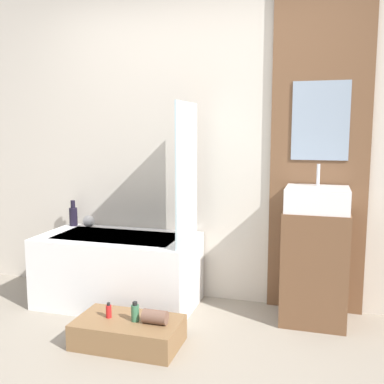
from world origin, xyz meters
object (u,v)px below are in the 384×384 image
(vase_tall_dark, at_px, (73,215))
(bottle_soap_primary, at_px, (109,311))
(bottle_soap_secondary, at_px, (135,312))
(bathtub, at_px, (118,270))
(sink, at_px, (317,199))
(wooden_step_bench, at_px, (128,332))
(vase_round_light, at_px, (89,221))

(vase_tall_dark, height_order, bottle_soap_primary, vase_tall_dark)
(vase_tall_dark, bearing_deg, bottle_soap_secondary, -42.17)
(bathtub, height_order, sink, sink)
(wooden_step_bench, bearing_deg, bathtub, 120.34)
(wooden_step_bench, distance_m, bottle_soap_secondary, 0.15)
(wooden_step_bench, bearing_deg, bottle_soap_secondary, 0.00)
(bottle_soap_primary, relative_size, bottle_soap_secondary, 0.79)
(sink, distance_m, vase_round_light, 1.93)
(bottle_soap_primary, bearing_deg, vase_round_light, 125.56)
(bathtub, xyz_separation_m, vase_round_light, (-0.38, 0.23, 0.33))
(vase_round_light, bearing_deg, bottle_soap_primary, -54.44)
(wooden_step_bench, bearing_deg, vase_round_light, 131.26)
(sink, bearing_deg, bottle_soap_primary, -150.67)
(vase_round_light, distance_m, bottle_soap_secondary, 1.23)
(bottle_soap_primary, bearing_deg, vase_tall_dark, 131.51)
(sink, distance_m, bottle_soap_primary, 1.64)
(vase_tall_dark, relative_size, bottle_soap_primary, 2.19)
(vase_round_light, xyz_separation_m, bottle_soap_primary, (0.61, -0.85, -0.40))
(sink, bearing_deg, wooden_step_bench, -147.84)
(vase_tall_dark, height_order, vase_round_light, vase_tall_dark)
(sink, bearing_deg, bottle_soap_secondary, -146.64)
(wooden_step_bench, distance_m, vase_tall_dark, 1.38)
(bottle_soap_primary, xyz_separation_m, bottle_soap_secondary, (0.19, 0.00, 0.01))
(bottle_soap_primary, bearing_deg, bathtub, 110.00)
(wooden_step_bench, relative_size, bottle_soap_secondary, 5.31)
(vase_round_light, bearing_deg, vase_tall_dark, 174.25)
(bathtub, xyz_separation_m, wooden_step_bench, (0.36, -0.62, -0.20))
(bathtub, height_order, bottle_soap_primary, bathtub)
(vase_tall_dark, bearing_deg, wooden_step_bench, -43.76)
(bathtub, xyz_separation_m, vase_tall_dark, (-0.54, 0.24, 0.37))
(vase_tall_dark, relative_size, vase_round_light, 2.19)
(bottle_soap_primary, bearing_deg, sink, 29.33)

